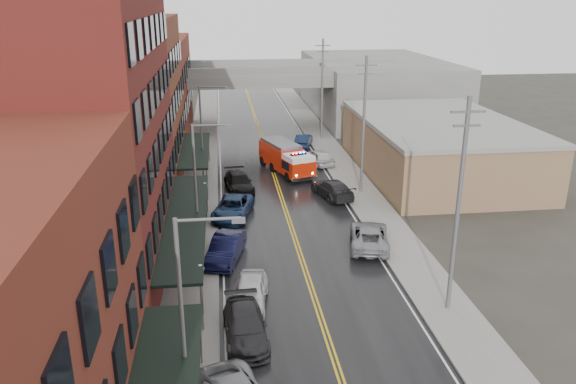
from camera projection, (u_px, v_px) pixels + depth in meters
road at (288, 217)px, 44.68m from camera, size 11.00×160.00×0.02m
sidewalk_left at (195, 220)px, 43.82m from camera, size 3.00×160.00×0.15m
sidewalk_right at (377, 212)px, 45.49m from camera, size 3.00×160.00×0.15m
curb_left at (216, 219)px, 44.01m from camera, size 0.30×160.00×0.15m
curb_right at (357, 213)px, 45.30m from camera, size 0.30×160.00×0.15m
brick_building_b at (82, 130)px, 33.63m from camera, size 9.00×20.00×18.00m
brick_building_c at (127, 103)px, 50.52m from camera, size 9.00×15.00×15.00m
brick_building_far at (150, 90)px, 67.42m from camera, size 9.00×20.00×12.00m
tan_building at (437, 148)px, 55.06m from camera, size 14.00×22.00×5.00m
right_far_block at (376, 87)px, 82.91m from camera, size 18.00×30.00×8.00m
awning_1 at (186, 219)px, 36.28m from camera, size 2.60×18.00×3.09m
awning_2 at (195, 150)px, 52.68m from camera, size 2.60×13.00×3.09m
globe_lamp_1 at (201, 278)px, 30.06m from camera, size 0.44×0.44×3.12m
globe_lamp_2 at (205, 193)px, 43.18m from camera, size 0.44×0.44×3.12m
street_lamp_0 at (188, 310)px, 21.60m from camera, size 2.64×0.22×9.00m
street_lamp_1 at (199, 181)px, 36.60m from camera, size 2.64×0.22×9.00m
street_lamp_2 at (204, 128)px, 51.59m from camera, size 2.64×0.22×9.00m
utility_pole_0 at (458, 204)px, 29.37m from camera, size 1.80×0.24×12.00m
utility_pole_1 at (364, 123)px, 48.11m from camera, size 1.80×0.24×12.00m
utility_pole_2 at (322, 88)px, 66.85m from camera, size 1.80×0.24×12.00m
overpass at (258, 83)px, 72.69m from camera, size 40.00×10.00×7.50m
fire_truck at (286, 157)px, 55.31m from camera, size 5.08×8.36×2.91m
parked_car_left_3 at (245, 326)px, 28.50m from camera, size 2.37×5.30×1.51m
parked_car_left_4 at (250, 293)px, 31.62m from camera, size 2.54×4.92×1.60m
parked_car_left_5 at (226, 249)px, 37.08m from camera, size 3.00×5.36×1.67m
parked_car_left_6 at (233, 208)px, 44.35m from camera, size 3.87×6.12×1.58m
parked_car_left_7 at (239, 182)px, 50.43m from camera, size 2.88×5.67×1.58m
parked_car_right_0 at (369, 236)px, 39.18m from camera, size 3.79×6.06×1.56m
parked_car_right_1 at (332, 188)px, 48.87m from camera, size 3.52×5.72×1.55m
parked_car_right_2 at (319, 157)px, 58.36m from camera, size 3.08×5.06×1.61m
parked_car_right_3 at (304, 140)px, 65.37m from camera, size 2.82×4.77×1.48m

